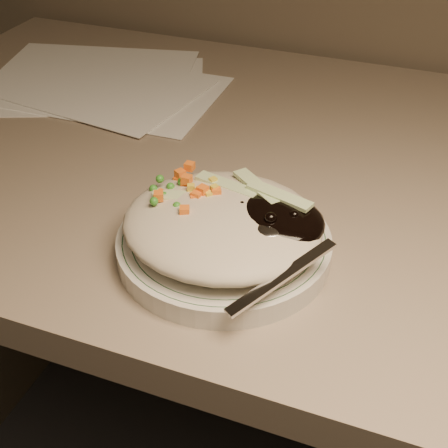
% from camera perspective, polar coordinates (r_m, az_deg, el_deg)
% --- Properties ---
extents(desk, '(1.40, 0.70, 0.74)m').
position_cam_1_polar(desk, '(0.88, 10.55, -6.67)').
color(desk, gray).
rests_on(desk, ground).
extents(plate, '(0.21, 0.21, 0.02)m').
position_cam_1_polar(plate, '(0.61, 0.00, -1.96)').
color(plate, silver).
rests_on(plate, desk).
extents(plate_rim, '(0.20, 0.20, 0.00)m').
position_cam_1_polar(plate_rim, '(0.61, -0.00, -1.22)').
color(plate_rim, '#144723').
rests_on(plate_rim, plate).
extents(meal, '(0.21, 0.19, 0.05)m').
position_cam_1_polar(meal, '(0.59, 0.36, 0.31)').
color(meal, '#B8AD95').
rests_on(meal, plate).
extents(papers, '(0.39, 0.33, 0.00)m').
position_cam_1_polar(papers, '(0.99, -11.02, 12.52)').
color(papers, white).
rests_on(papers, desk).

